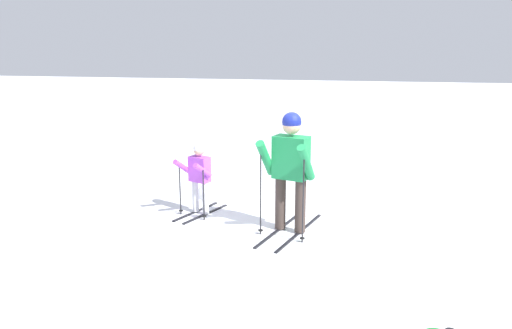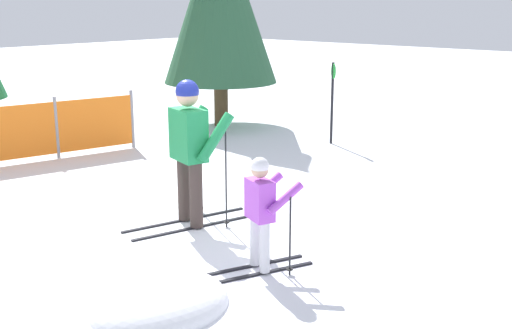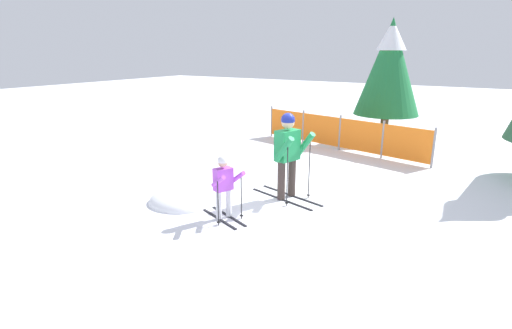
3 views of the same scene
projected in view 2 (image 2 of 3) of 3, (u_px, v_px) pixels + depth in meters
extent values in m
plane|color=white|center=(179.00, 225.00, 7.78)|extent=(60.00, 60.00, 0.00)
cube|color=black|center=(185.00, 220.00, 7.95)|extent=(1.62, 0.50, 0.02)
cube|color=black|center=(197.00, 227.00, 7.69)|extent=(1.62, 0.50, 0.02)
cylinder|color=#3F332D|center=(184.00, 189.00, 7.85)|extent=(0.16, 0.16, 0.79)
cylinder|color=#3F332D|center=(196.00, 195.00, 7.59)|extent=(0.16, 0.16, 0.79)
cube|color=#1E8C4C|center=(188.00, 135.00, 7.54)|extent=(0.40, 0.55, 0.61)
cylinder|color=#1E8C4C|center=(191.00, 129.00, 7.90)|extent=(0.50, 0.25, 0.57)
cylinder|color=#1E8C4C|center=(216.00, 138.00, 7.40)|extent=(0.50, 0.25, 0.57)
sphere|color=#D8AD8C|center=(187.00, 95.00, 7.43)|extent=(0.26, 0.26, 0.26)
sphere|color=navy|center=(187.00, 91.00, 7.42)|extent=(0.28, 0.28, 0.28)
cylinder|color=black|center=(200.00, 166.00, 8.10)|extent=(0.02, 0.02, 1.23)
cylinder|color=black|center=(201.00, 208.00, 8.24)|extent=(0.07, 0.07, 0.01)
cylinder|color=black|center=(226.00, 178.00, 7.57)|extent=(0.02, 0.02, 1.23)
cylinder|color=black|center=(227.00, 222.00, 7.71)|extent=(0.07, 0.07, 0.01)
cube|color=black|center=(255.00, 265.00, 6.58)|extent=(1.04, 0.45, 0.02)
cube|color=black|center=(265.00, 273.00, 6.40)|extent=(1.04, 0.45, 0.02)
cylinder|color=silver|center=(255.00, 240.00, 6.52)|extent=(0.10, 0.10, 0.52)
cylinder|color=silver|center=(265.00, 247.00, 6.34)|extent=(0.10, 0.10, 0.52)
cube|color=#B24CD8|center=(260.00, 200.00, 6.31)|extent=(0.29, 0.37, 0.41)
cylinder|color=#B24CD8|center=(266.00, 188.00, 6.55)|extent=(0.39, 0.22, 0.30)
cylinder|color=#B24CD8|center=(285.00, 198.00, 6.20)|extent=(0.39, 0.22, 0.30)
sphere|color=#D8AD8C|center=(260.00, 169.00, 6.23)|extent=(0.17, 0.17, 0.17)
sphere|color=white|center=(260.00, 166.00, 6.23)|extent=(0.18, 0.18, 0.18)
cylinder|color=black|center=(267.00, 222.00, 6.70)|extent=(0.02, 0.02, 0.81)
cylinder|color=black|center=(267.00, 253.00, 6.78)|extent=(0.07, 0.07, 0.01)
cylinder|color=black|center=(290.00, 236.00, 6.28)|extent=(0.02, 0.02, 0.81)
cylinder|color=black|center=(290.00, 269.00, 6.36)|extent=(0.07, 0.07, 0.01)
cylinder|color=gray|center=(57.00, 128.00, 10.98)|extent=(0.06, 0.06, 1.07)
cylinder|color=gray|center=(132.00, 119.00, 11.78)|extent=(0.06, 0.06, 1.07)
cube|color=orange|center=(14.00, 132.00, 10.58)|extent=(1.38, 0.35, 0.90)
cube|color=orange|center=(96.00, 123.00, 11.38)|extent=(1.38, 0.35, 0.90)
cylinder|color=#4C3823|center=(221.00, 104.00, 13.89)|extent=(0.30, 0.30, 0.94)
cylinder|color=black|center=(332.00, 103.00, 12.04)|extent=(0.05, 0.05, 1.54)
cylinder|color=green|center=(333.00, 71.00, 11.86)|extent=(0.20, 0.22, 0.28)
ellipsoid|color=white|center=(161.00, 307.00, 5.71)|extent=(1.32, 1.12, 0.53)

